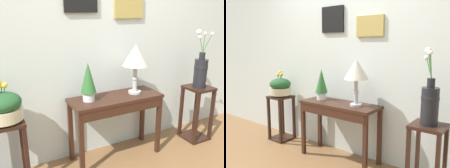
# 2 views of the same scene
# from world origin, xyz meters

# --- Properties ---
(back_wall_with_art) EXTENTS (9.00, 0.13, 2.80)m
(back_wall_with_art) POSITION_xyz_m (0.00, 1.36, 1.40)
(back_wall_with_art) COLOR silver
(back_wall_with_art) RESTS_ON ground
(console_table) EXTENTS (1.01, 0.39, 0.73)m
(console_table) POSITION_xyz_m (0.07, 1.05, 0.61)
(console_table) COLOR #381E14
(console_table) RESTS_ON ground
(table_lamp) EXTENTS (0.29, 0.29, 0.55)m
(table_lamp) POSITION_xyz_m (0.31, 1.08, 1.14)
(table_lamp) COLOR #B7B7BC
(table_lamp) RESTS_ON console_table
(potted_plant_on_console) EXTENTS (0.16, 0.16, 0.40)m
(potted_plant_on_console) POSITION_xyz_m (-0.24, 1.09, 0.95)
(potted_plant_on_console) COLOR silver
(potted_plant_on_console) RESTS_ON console_table
(pedestal_stand_left) EXTENTS (0.31, 0.31, 0.68)m
(pedestal_stand_left) POSITION_xyz_m (-1.04, 1.08, 0.34)
(pedestal_stand_left) COLOR black
(pedestal_stand_left) RESTS_ON ground
(planter_bowl_wide_left) EXTENTS (0.32, 0.32, 0.38)m
(planter_bowl_wide_left) POSITION_xyz_m (-1.04, 1.08, 0.82)
(planter_bowl_wide_left) COLOR beige
(planter_bowl_wide_left) RESTS_ON pedestal_stand_left
(pedestal_stand_right) EXTENTS (0.31, 0.31, 0.71)m
(pedestal_stand_right) POSITION_xyz_m (1.19, 0.96, 0.35)
(pedestal_stand_right) COLOR black
(pedestal_stand_right) RESTS_ON ground
(flower_vase_tall_right) EXTENTS (0.17, 0.20, 0.70)m
(flower_vase_tall_right) POSITION_xyz_m (1.19, 0.96, 0.93)
(flower_vase_tall_right) COLOR black
(flower_vase_tall_right) RESTS_ON pedestal_stand_right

